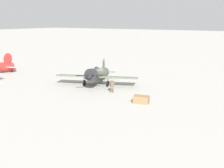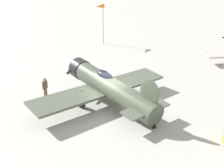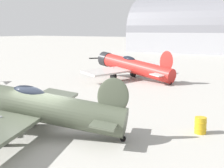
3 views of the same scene
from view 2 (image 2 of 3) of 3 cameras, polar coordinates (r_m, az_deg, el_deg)
The scene contains 4 objects.
ground_plane at distance 19.23m, azimuth 0.00°, elevation -5.04°, with size 400.00×400.00×0.00m, color #A8A59E.
airplane_foreground at distance 19.00m, azimuth -0.97°, elevation -0.48°, with size 11.05×9.92×3.15m.
ground_crew_mechanic at distance 20.89m, azimuth -13.96°, elevation -0.49°, with size 0.43×0.59×1.71m.
windsock_mast at distance 38.53m, azimuth -2.63°, elevation 15.76°, with size 1.94×1.99×5.69m.
Camera 2 is at (-5.81, -16.39, 8.22)m, focal length 43.29 mm.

